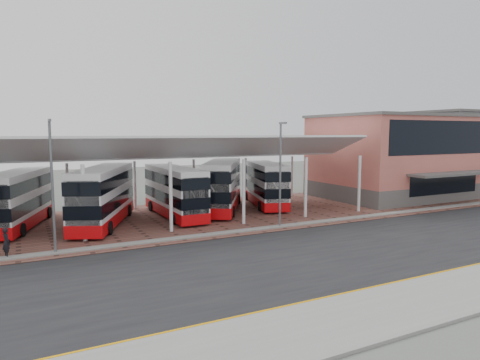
% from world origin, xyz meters
% --- Properties ---
extents(ground, '(140.00, 140.00, 0.00)m').
position_xyz_m(ground, '(0.00, 0.00, 0.00)').
color(ground, '#50544D').
extents(road, '(120.00, 14.00, 0.02)m').
position_xyz_m(road, '(0.00, -1.00, 0.01)').
color(road, black).
rests_on(road, ground).
extents(forecourt, '(72.00, 16.00, 0.06)m').
position_xyz_m(forecourt, '(2.00, 13.00, 0.03)').
color(forecourt, brown).
rests_on(forecourt, ground).
extents(sidewalk, '(120.00, 4.00, 0.14)m').
position_xyz_m(sidewalk, '(0.00, -9.00, 0.07)').
color(sidewalk, slate).
rests_on(sidewalk, ground).
extents(north_kerb, '(120.00, 0.80, 0.14)m').
position_xyz_m(north_kerb, '(0.00, 6.20, 0.07)').
color(north_kerb, slate).
rests_on(north_kerb, ground).
extents(yellow_line_near, '(120.00, 0.12, 0.01)m').
position_xyz_m(yellow_line_near, '(0.00, -7.00, 0.03)').
color(yellow_line_near, '#D88F00').
rests_on(yellow_line_near, road).
extents(yellow_line_far, '(120.00, 0.12, 0.01)m').
position_xyz_m(yellow_line_far, '(0.00, -6.70, 0.03)').
color(yellow_line_far, '#D88F00').
rests_on(yellow_line_far, road).
extents(canopy, '(37.00, 11.63, 7.07)m').
position_xyz_m(canopy, '(-6.00, 13.94, 5.80)').
color(canopy, white).
rests_on(canopy, ground).
extents(terminal, '(18.40, 14.40, 9.25)m').
position_xyz_m(terminal, '(23.00, 13.92, 4.66)').
color(terminal, '#545250').
rests_on(terminal, ground).
extents(warehouse, '(30.50, 20.50, 10.25)m').
position_xyz_m(warehouse, '(48.00, 24.00, 5.15)').
color(warehouse, slate).
rests_on(warehouse, ground).
extents(lamp_west, '(0.16, 0.90, 8.07)m').
position_xyz_m(lamp_west, '(-14.00, 6.27, 4.36)').
color(lamp_west, slate).
rests_on(lamp_west, ground).
extents(lamp_east, '(0.16, 0.90, 8.07)m').
position_xyz_m(lamp_east, '(2.00, 6.27, 4.36)').
color(lamp_east, slate).
rests_on(lamp_east, ground).
extents(bus_1, '(5.50, 10.70, 4.31)m').
position_xyz_m(bus_1, '(-15.87, 15.23, 2.20)').
color(bus_1, silver).
rests_on(bus_1, forecourt).
extents(bus_2, '(6.73, 11.08, 4.53)m').
position_xyz_m(bus_2, '(-9.98, 13.18, 2.31)').
color(bus_2, silver).
rests_on(bus_2, forecourt).
extents(bus_3, '(2.62, 10.36, 4.27)m').
position_xyz_m(bus_3, '(-3.91, 13.98, 2.18)').
color(bus_3, silver).
rests_on(bus_3, forecourt).
extents(bus_4, '(7.96, 10.93, 4.61)m').
position_xyz_m(bus_4, '(1.06, 14.80, 2.35)').
color(bus_4, silver).
rests_on(bus_4, forecourt).
extents(bus_5, '(5.33, 10.59, 4.27)m').
position_xyz_m(bus_5, '(5.98, 15.44, 2.18)').
color(bus_5, silver).
rests_on(bus_5, forecourt).
extents(pedestrian, '(0.61, 0.74, 1.74)m').
position_xyz_m(pedestrian, '(-16.58, 6.59, 0.93)').
color(pedestrian, black).
rests_on(pedestrian, forecourt).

